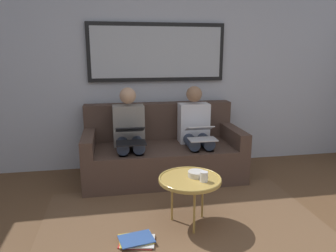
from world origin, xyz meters
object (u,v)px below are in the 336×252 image
Objects in this scene: laptop_silver at (201,133)px; magazine_stack at (137,240)px; person_right at (129,132)px; coffee_table at (190,180)px; framed_mirror at (157,52)px; laptop_black at (130,135)px; cup at (204,177)px; person_left at (196,129)px; bowl at (196,174)px; couch at (162,152)px.

laptop_silver is 1.02× the size of magazine_stack.
person_right is at bearing -16.25° from laptop_silver.
laptop_silver is at bearing -111.50° from coffee_table.
framed_mirror reaches higher than person_right.
laptop_black is (0.00, 0.23, 0.02)m from person_right.
person_right reaches higher than cup.
cup is (-0.10, 0.09, 0.06)m from coffee_table.
cup is (-0.16, 1.69, -1.06)m from framed_mirror.
coffee_table is at bearing 72.72° from person_left.
bowl is (-0.13, 1.57, -1.08)m from framed_mirror.
magazine_stack is at bearing 52.57° from laptop_silver.
framed_mirror is 1.13m from person_left.
laptop_black is 1.29m from magazine_stack.
couch is 0.60m from laptop_black.
magazine_stack is at bearing 72.63° from couch.
person_left is at bearing 170.65° from couch.
cup is 0.08× the size of person_left.
couch is 1.54m from magazine_stack.
magazine_stack is at bearing 88.21° from laptop_black.
cup reaches higher than coffee_table.
cup is at bearing 97.05° from couch.
person_left is at bearing -101.59° from cup.
cup is 1.27m from person_left.
couch is at bearing 90.00° from framed_mirror.
framed_mirror is at bearing -84.56° from cup.
framed_mirror reaches higher than bowl.
framed_mirror is at bearing -103.84° from magazine_stack.
framed_mirror is at bearing -121.17° from laptop_black.
framed_mirror is at bearing -87.96° from coffee_table.
coffee_table is at bearing 117.14° from laptop_black.
person_right reaches higher than bowl.
person_right is 0.23m from laptop_black.
person_right is 3.49× the size of magazine_stack.
couch reaches higher than cup.
couch is at bearing -170.65° from person_right.
coffee_table is 3.70× the size of bowl.
cup is 1.17m from laptop_black.
framed_mirror is 1.23m from laptop_silver.
coffee_table is 1.70× the size of laptop_silver.
framed_mirror reaches higher than couch.
framed_mirror reaches higher than cup.
magazine_stack is at bearing 76.16° from framed_mirror.
person_right is (0.83, 0.00, 0.00)m from person_left.
couch is at bearing -144.40° from laptop_black.
person_left is 3.49× the size of magazine_stack.
person_right is (0.41, 0.07, 0.30)m from couch.
bowl is 0.77m from magazine_stack.
magazine_stack is at bearing 88.50° from person_right.
laptop_silver is 0.86× the size of laptop_black.
bowl is 0.40× the size of laptop_black.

